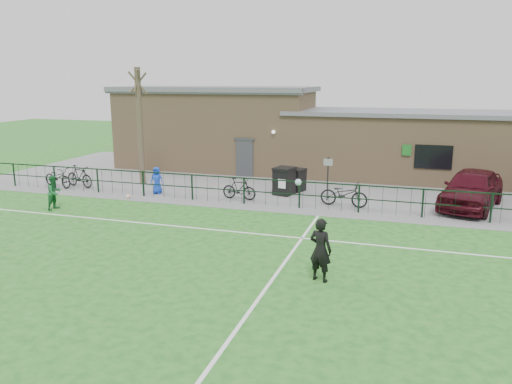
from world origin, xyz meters
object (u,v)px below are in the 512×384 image
(wheelie_bin_right, at_px, (296,181))
(bicycle_e, at_px, (344,194))
(bare_tree, at_px, (140,127))
(car_maroon, at_px, (472,189))
(bicycle_b, at_px, (79,176))
(bicycle_d, at_px, (239,189))
(spectator_child, at_px, (157,180))
(ball_ground, at_px, (128,197))
(sign_post, at_px, (328,179))
(outfield_player, at_px, (54,192))
(bicycle_a, at_px, (58,177))
(wheelie_bin_left, at_px, (284,182))

(wheelie_bin_right, xyz_separation_m, bicycle_e, (2.63, -2.34, 0.03))
(bare_tree, height_order, car_maroon, bare_tree)
(wheelie_bin_right, distance_m, bicycle_b, 11.02)
(bicycle_d, relative_size, spectator_child, 1.27)
(ball_ground, bearing_deg, sign_post, 15.17)
(car_maroon, bearing_deg, ball_ground, -151.69)
(car_maroon, xyz_separation_m, outfield_player, (-16.86, -5.49, -0.13))
(bicycle_b, height_order, spectator_child, spectator_child)
(bare_tree, bearing_deg, spectator_child, -44.98)
(wheelie_bin_right, distance_m, ball_ground, 8.07)
(wheelie_bin_right, bearing_deg, ball_ground, -130.84)
(car_maroon, xyz_separation_m, bicycle_d, (-9.96, -1.56, -0.35))
(bare_tree, height_order, bicycle_e, bare_tree)
(bicycle_b, height_order, outfield_player, outfield_player)
(sign_post, distance_m, ball_ground, 9.20)
(sign_post, height_order, bicycle_d, sign_post)
(wheelie_bin_right, height_order, bicycle_a, wheelie_bin_right)
(wheelie_bin_left, height_order, wheelie_bin_right, wheelie_bin_left)
(sign_post, bearing_deg, ball_ground, -164.83)
(ball_ground, bearing_deg, spectator_child, 59.53)
(sign_post, bearing_deg, outfield_player, -155.33)
(sign_post, distance_m, spectator_child, 8.13)
(bicycle_a, bearing_deg, ball_ground, -88.45)
(wheelie_bin_left, height_order, bicycle_b, wheelie_bin_left)
(spectator_child, bearing_deg, bicycle_e, -7.95)
(wheelie_bin_left, relative_size, spectator_child, 0.95)
(bicycle_d, xyz_separation_m, outfield_player, (-6.90, -3.93, 0.22))
(wheelie_bin_right, relative_size, bicycle_a, 0.54)
(bicycle_b, xyz_separation_m, spectator_child, (4.48, -0.13, 0.09))
(wheelie_bin_right, xyz_separation_m, car_maroon, (7.85, -0.94, 0.32))
(wheelie_bin_left, height_order, car_maroon, car_maroon)
(car_maroon, distance_m, ball_ground, 15.22)
(bare_tree, bearing_deg, car_maroon, -0.93)
(bare_tree, xyz_separation_m, bicycle_b, (-2.62, -1.73, -2.42))
(outfield_player, bearing_deg, spectator_child, -29.50)
(wheelie_bin_left, relative_size, car_maroon, 0.25)
(bicycle_a, bearing_deg, spectator_child, -72.95)
(bicycle_a, distance_m, spectator_child, 5.53)
(car_maroon, bearing_deg, bicycle_b, -158.28)
(wheelie_bin_right, xyz_separation_m, sign_post, (1.77, -1.47, 0.48))
(car_maroon, xyz_separation_m, spectator_child, (-14.13, -1.60, -0.19))
(wheelie_bin_left, height_order, sign_post, sign_post)
(bicycle_a, relative_size, ball_ground, 8.82)
(bare_tree, xyz_separation_m, wheelie_bin_right, (8.14, 0.68, -2.46))
(car_maroon, bearing_deg, bare_tree, -163.74)
(wheelie_bin_left, distance_m, spectator_child, 6.11)
(car_maroon, bearing_deg, wheelie_bin_left, -163.03)
(bicycle_a, bearing_deg, wheelie_bin_left, -65.97)
(bare_tree, bearing_deg, wheelie_bin_left, -1.68)
(wheelie_bin_right, relative_size, car_maroon, 0.21)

